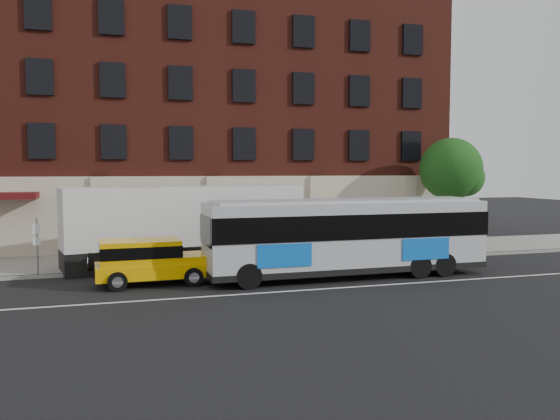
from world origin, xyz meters
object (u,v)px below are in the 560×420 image
object	(u,v)px
city_bus	(348,234)
yellow_suv	(148,259)
sign_pole	(37,243)
shipping_container	(187,227)
street_tree	(452,171)

from	to	relation	value
city_bus	yellow_suv	bearing A→B (deg)	174.28
sign_pole	city_bus	size ratio (longest dim) A/B	0.21
city_bus	shipping_container	bearing A→B (deg)	140.47
street_tree	shipping_container	distance (m)	15.98
shipping_container	yellow_suv	bearing A→B (deg)	-117.08
sign_pole	shipping_container	xyz separation A→B (m)	(6.40, 1.27, 0.39)
yellow_suv	shipping_container	size ratio (longest dim) A/B	0.41
street_tree	city_bus	distance (m)	12.20
sign_pole	city_bus	bearing A→B (deg)	-16.53
street_tree	yellow_suv	bearing A→B (deg)	-160.74
sign_pole	shipping_container	bearing A→B (deg)	11.25
city_bus	shipping_container	size ratio (longest dim) A/B	1.05
sign_pole	shipping_container	size ratio (longest dim) A/B	0.22
shipping_container	street_tree	bearing A→B (deg)	7.52
street_tree	city_bus	bearing A→B (deg)	-143.94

